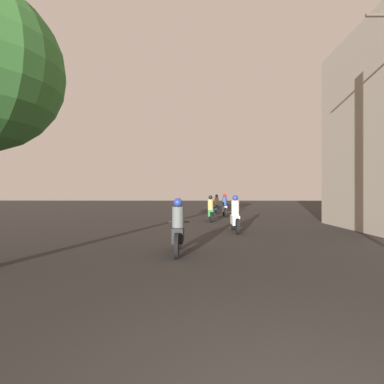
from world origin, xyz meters
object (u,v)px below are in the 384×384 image
(motorcycle_white, at_px, (235,217))
(motorcycle_blue, at_px, (217,206))
(motorcycle_black, at_px, (178,231))
(motorcycle_green, at_px, (210,211))
(motorcycle_silver, at_px, (225,207))

(motorcycle_white, bearing_deg, motorcycle_blue, 89.81)
(motorcycle_blue, bearing_deg, motorcycle_black, -94.96)
(motorcycle_white, bearing_deg, motorcycle_green, 99.25)
(motorcycle_white, xyz_separation_m, motorcycle_green, (-0.82, 4.84, -0.01))
(motorcycle_silver, bearing_deg, motorcycle_green, -117.62)
(motorcycle_black, xyz_separation_m, motorcycle_white, (2.16, 4.52, 0.01))
(motorcycle_white, bearing_deg, motorcycle_silver, 87.32)
(motorcycle_blue, bearing_deg, motorcycle_green, -94.35)
(motorcycle_black, distance_m, motorcycle_silver, 13.08)
(motorcycle_black, height_order, motorcycle_white, motorcycle_white)
(motorcycle_white, distance_m, motorcycle_green, 4.91)
(motorcycle_blue, bearing_deg, motorcycle_white, -87.01)
(motorcycle_black, bearing_deg, motorcycle_green, 86.65)
(motorcycle_white, bearing_deg, motorcycle_black, -115.96)
(motorcycle_white, height_order, motorcycle_silver, motorcycle_silver)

